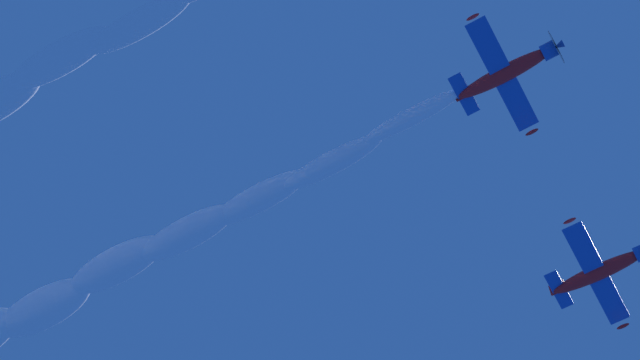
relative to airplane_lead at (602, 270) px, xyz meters
The scene contains 3 objects.
airplane_lead is the anchor object (origin of this frame).
airplane_left_wingman 14.10m from the airplane_lead, 142.41° to the left, with size 6.81×6.64×2.47m.
smoke_trail_left_wingman 30.93m from the airplane_lead, 77.76° to the left, with size 26.04×31.15×3.10m.
Camera 1 is at (-13.16, 16.52, 2.11)m, focal length 72.87 mm.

